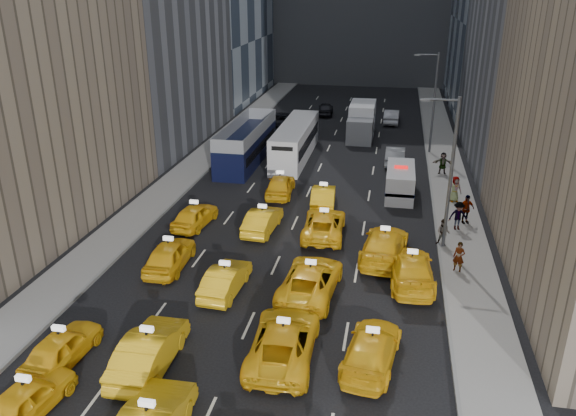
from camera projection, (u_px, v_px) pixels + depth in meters
name	position (u px, v px, depth m)	size (l,w,h in m)	color
ground	(237.00, 351.00, 24.05)	(160.00, 160.00, 0.00)	black
sidewalk_west	(198.00, 163.00, 48.60)	(3.00, 90.00, 0.15)	gray
sidewalk_east	(448.00, 178.00, 44.92)	(3.00, 90.00, 0.15)	gray
curb_west	(214.00, 164.00, 48.34)	(0.15, 90.00, 0.18)	slate
curb_east	(429.00, 177.00, 45.17)	(0.15, 90.00, 0.18)	slate
streetlight_near	(449.00, 169.00, 31.50)	(2.15, 0.22, 9.00)	#595B60
streetlight_far	(433.00, 100.00, 49.69)	(2.15, 0.22, 9.00)	#595B60
taxi_0	(28.00, 399.00, 20.35)	(1.62, 4.03, 1.37)	yellow
taxi_4	(62.00, 347.00, 23.19)	(1.66, 4.12, 1.40)	yellow
taxi_5	(149.00, 350.00, 22.78)	(1.73, 4.96, 1.64)	yellow
taxi_6	(284.00, 341.00, 23.44)	(2.61, 5.66, 1.57)	yellow
taxi_7	(372.00, 349.00, 23.05)	(1.99, 4.90, 1.42)	yellow
taxi_8	(170.00, 255.00, 30.79)	(1.84, 4.57, 1.56)	yellow
taxi_9	(226.00, 279.00, 28.41)	(1.50, 4.31, 1.42)	yellow
taxi_10	(311.00, 280.00, 28.24)	(2.60, 5.63, 1.57)	yellow
taxi_11	(411.00, 269.00, 29.26)	(2.23, 5.48, 1.59)	yellow
taxi_12	(195.00, 216.00, 36.07)	(1.72, 4.27, 1.46)	yellow
taxi_13	(263.00, 220.00, 35.37)	(1.55, 4.45, 1.47)	yellow
taxi_14	(324.00, 224.00, 34.77)	(2.44, 5.30, 1.47)	yellow
taxi_15	(384.00, 245.00, 31.81)	(2.33, 5.73, 1.66)	yellow
taxi_16	(280.00, 185.00, 41.26)	(1.85, 4.59, 1.56)	yellow
taxi_17	(323.00, 197.00, 39.09)	(1.59, 4.55, 1.50)	yellow
nypd_van	(400.00, 182.00, 41.18)	(2.27, 5.31, 2.24)	silver
double_decker	(247.00, 143.00, 48.70)	(3.59, 11.88, 3.41)	black
city_bus	(295.00, 141.00, 49.71)	(3.37, 11.95, 3.05)	silver
box_truck	(362.00, 121.00, 56.32)	(2.85, 7.30, 3.28)	white
misc_car_0	(395.00, 155.00, 48.33)	(1.61, 4.63, 1.53)	#9EA1A5
misc_car_1	(282.00, 119.00, 60.69)	(2.60, 5.64, 1.57)	black
misc_car_2	(357.00, 113.00, 63.51)	(2.13, 5.25, 1.52)	gray
misc_car_3	(326.00, 109.00, 65.94)	(1.71, 4.26, 1.45)	black
misc_car_4	(391.00, 116.00, 62.20)	(1.61, 4.61, 1.52)	#B2B4BA
pedestrian_0	(459.00, 257.00, 30.10)	(0.62, 0.40, 1.69)	gray
pedestrian_1	(443.00, 233.00, 33.05)	(0.80, 0.44, 1.64)	gray
pedestrian_2	(458.00, 216.00, 35.14)	(1.19, 0.49, 1.85)	gray
pedestrian_3	(466.00, 209.00, 36.09)	(1.12, 0.51, 1.91)	gray
pedestrian_4	(455.00, 189.00, 39.64)	(0.90, 0.49, 1.85)	gray
pedestrian_5	(443.00, 163.00, 45.35)	(1.65, 0.48, 1.78)	gray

